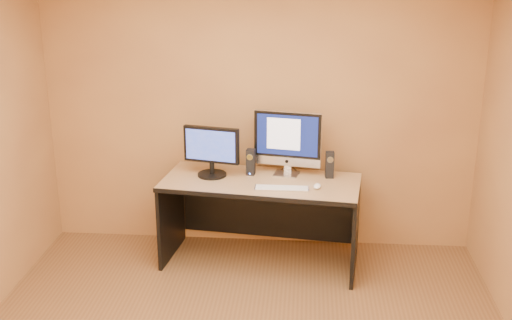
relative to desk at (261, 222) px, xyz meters
name	(u,v)px	position (x,y,z in m)	size (l,w,h in m)	color
walls	(235,189)	(-0.05, -1.52, 0.90)	(4.00, 4.00, 2.60)	#AD7D45
desk	(261,222)	(0.00, 0.00, 0.00)	(1.72, 0.75, 0.79)	tan
imac	(287,143)	(0.22, 0.18, 0.69)	(0.61, 0.23, 0.59)	#BBBBC0
second_monitor	(212,152)	(-0.44, 0.09, 0.62)	(0.52, 0.26, 0.45)	black
speaker_left	(251,162)	(-0.10, 0.15, 0.52)	(0.07, 0.08, 0.24)	black
speaker_right	(330,165)	(0.60, 0.14, 0.52)	(0.07, 0.08, 0.24)	black
keyboard	(282,188)	(0.19, -0.19, 0.41)	(0.46, 0.12, 0.02)	silver
mouse	(317,186)	(0.49, -0.14, 0.42)	(0.06, 0.11, 0.04)	white
cable_a	(295,169)	(0.29, 0.31, 0.40)	(0.01, 0.01, 0.24)	black
cable_b	(282,169)	(0.18, 0.31, 0.40)	(0.01, 0.01, 0.19)	black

